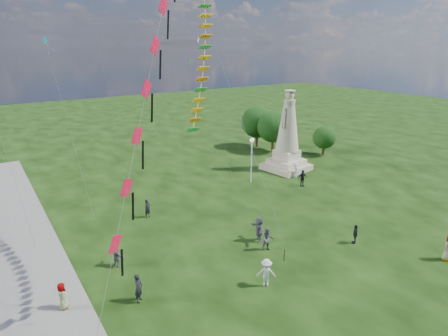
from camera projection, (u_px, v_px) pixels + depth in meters
waterfront at (10, 298)px, 21.56m from camera, size 200.00×200.00×1.51m
statue at (287, 141)px, 42.37m from camera, size 4.98×4.98×9.07m
lamppost at (252, 151)px, 38.31m from camera, size 0.44×0.44×4.78m
tree_row at (272, 126)px, 50.37m from camera, size 8.29×11.75×5.77m
person_0 at (138, 288)px, 20.98m from camera, size 0.74×0.75×1.75m
person_1 at (268, 239)px, 26.18m from camera, size 1.00×0.83×1.76m
person_2 at (266, 273)px, 22.35m from camera, size 1.27×1.19×1.78m
person_3 at (355, 234)px, 27.19m from camera, size 0.96×0.88×1.48m
person_5 at (116, 255)px, 24.40m from camera, size 0.96×1.57×1.58m
person_6 at (148, 208)px, 31.25m from camera, size 0.68×0.57×1.60m
person_8 at (295, 170)px, 40.60m from camera, size 0.84×1.20×1.68m
person_9 at (302, 178)px, 38.07m from camera, size 1.09×0.69×1.73m
person_10 at (63, 298)px, 20.33m from camera, size 0.51×0.79×1.57m
person_11 at (259, 229)px, 27.41m from camera, size 1.23×1.95×1.95m
red_kite_train at (146, 97)px, 18.38m from camera, size 9.40×9.35×18.35m
small_kites at (166, 32)px, 36.85m from camera, size 28.69×16.38×30.56m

